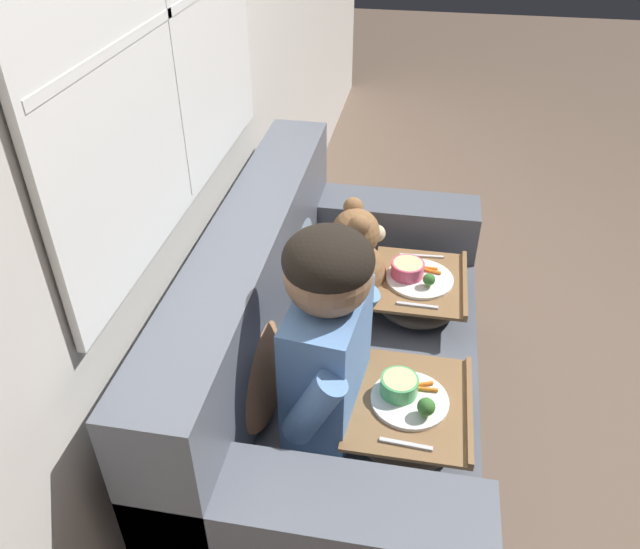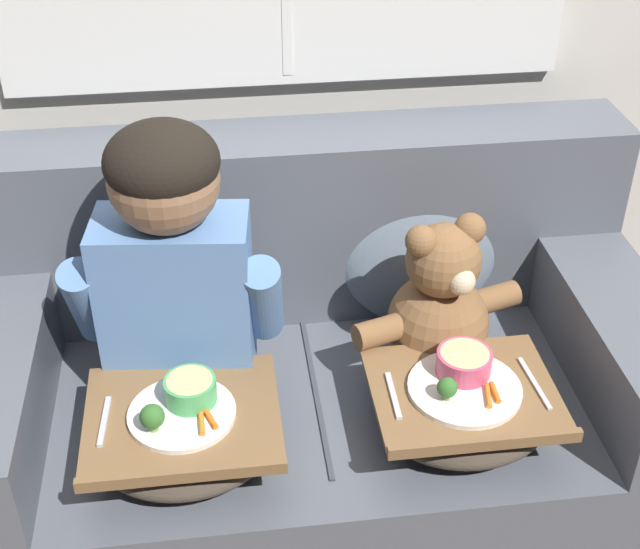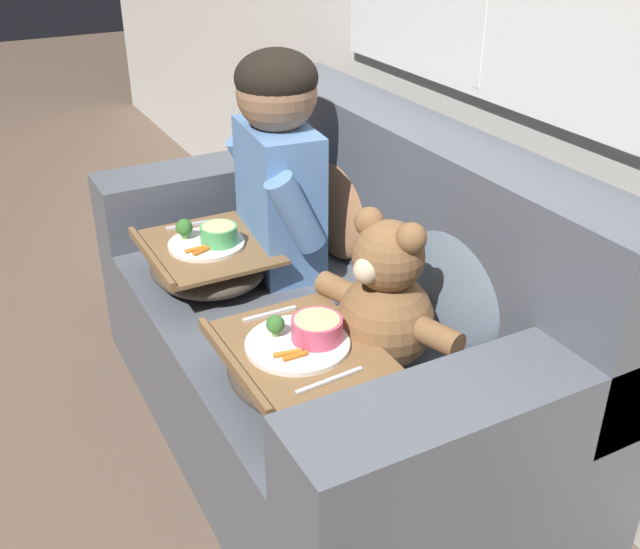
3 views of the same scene
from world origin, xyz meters
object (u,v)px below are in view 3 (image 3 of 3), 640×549
(throw_pillow_behind_child, at_px, (343,195))
(lap_tray_teddy, at_px, (298,364))
(child_figure, at_px, (278,153))
(lap_tray_child, at_px, (208,262))
(throw_pillow_behind_teddy, at_px, (460,275))
(teddy_bear, at_px, (385,304))
(couch, at_px, (338,334))

(throw_pillow_behind_child, xyz_separation_m, lap_tray_teddy, (0.61, -0.47, -0.12))
(child_figure, bearing_deg, lap_tray_child, -89.89)
(throw_pillow_behind_teddy, xyz_separation_m, lap_tray_child, (-0.61, -0.47, -0.13))
(teddy_bear, xyz_separation_m, lap_tray_child, (-0.61, -0.24, -0.10))
(child_figure, height_order, lap_tray_child, child_figure)
(child_figure, bearing_deg, couch, 7.63)
(lap_tray_child, distance_m, lap_tray_teddy, 0.61)
(couch, bearing_deg, teddy_bear, -8.36)
(couch, xyz_separation_m, child_figure, (-0.30, -0.04, 0.47))
(couch, distance_m, throw_pillow_behind_child, 0.46)
(lap_tray_child, bearing_deg, child_figure, 90.11)
(child_figure, relative_size, lap_tray_teddy, 1.67)
(throw_pillow_behind_teddy, bearing_deg, child_figure, -159.73)
(couch, height_order, child_figure, child_figure)
(child_figure, distance_m, lap_tray_teddy, 0.72)
(child_figure, xyz_separation_m, lap_tray_child, (0.00, -0.24, -0.30))
(throw_pillow_behind_teddy, distance_m, teddy_bear, 0.23)
(lap_tray_child, bearing_deg, lap_tray_teddy, 0.11)
(couch, distance_m, teddy_bear, 0.41)
(teddy_bear, height_order, lap_tray_teddy, teddy_bear)
(throw_pillow_behind_child, xyz_separation_m, throw_pillow_behind_teddy, (0.61, 0.00, 0.00))
(throw_pillow_behind_child, distance_m, teddy_bear, 0.65)
(lap_tray_teddy, bearing_deg, throw_pillow_behind_child, 142.56)
(couch, relative_size, lap_tray_teddy, 4.11)
(couch, height_order, throw_pillow_behind_child, couch)
(teddy_bear, bearing_deg, throw_pillow_behind_child, 159.43)
(child_figure, xyz_separation_m, lap_tray_teddy, (0.61, -0.24, -0.30))
(lap_tray_child, bearing_deg, throw_pillow_behind_child, 90.04)
(throw_pillow_behind_child, relative_size, throw_pillow_behind_teddy, 0.97)
(couch, xyz_separation_m, throw_pillow_behind_teddy, (0.30, 0.18, 0.30))
(couch, distance_m, lap_tray_child, 0.45)
(lap_tray_child, relative_size, lap_tray_teddy, 1.02)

